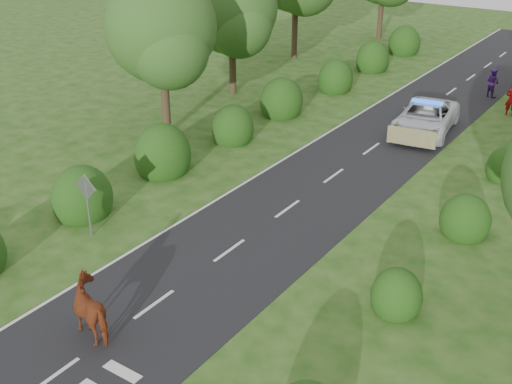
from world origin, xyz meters
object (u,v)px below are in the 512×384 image
Objects in this scene: road_sign at (87,196)px; pedestrian_red at (512,100)px; cow at (96,312)px; pedestrian_purple at (492,82)px; police_van at (425,118)px.

road_sign reaches higher than pedestrian_red.
pedestrian_purple is (2.78, 30.27, 0.18)m from cow.
pedestrian_purple is (1.07, 8.53, 0.11)m from police_van.
road_sign is 25.09m from pedestrian_red.
cow is at bearing 111.51° from pedestrian_purple.
pedestrian_red is at bearing 68.23° from road_sign.
police_van is at bearing 54.95° from pedestrian_red.
cow is at bearing 73.65° from pedestrian_red.
road_sign is 18.88m from police_van.
pedestrian_red is (3.00, 5.52, 0.11)m from police_van.
pedestrian_purple is at bearing -63.95° from pedestrian_red.
cow is 30.40m from pedestrian_purple.
pedestrian_purple reaches higher than police_van.
police_van is 8.60m from pedestrian_purple.
police_van reaches higher than cow.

